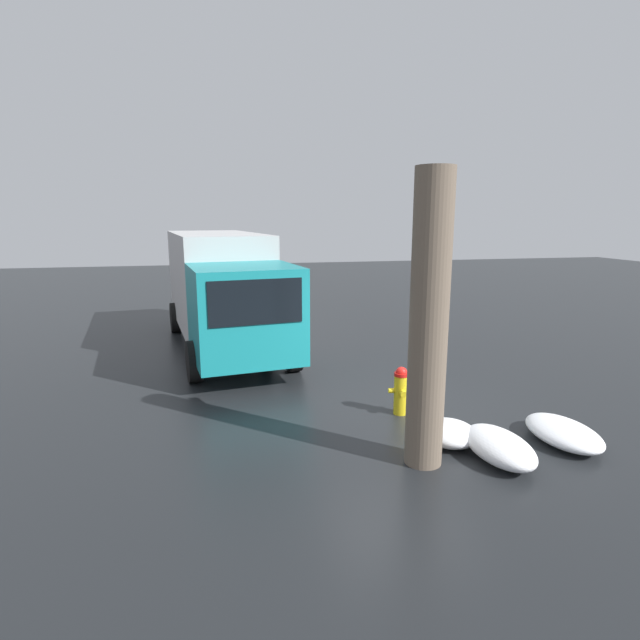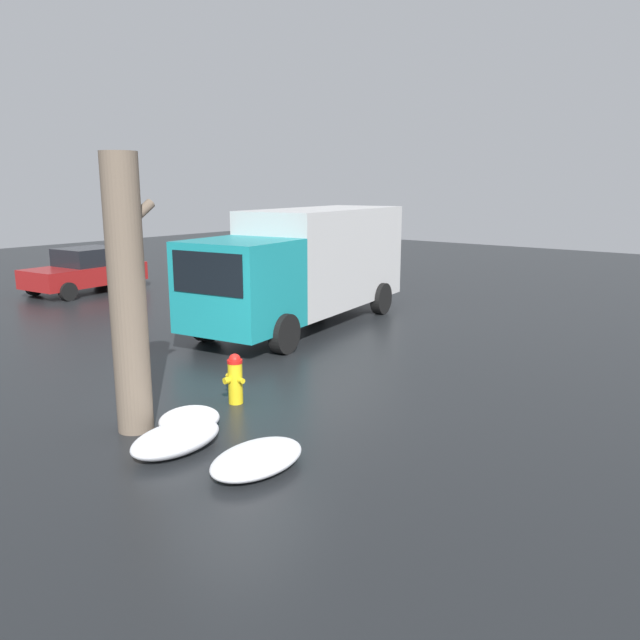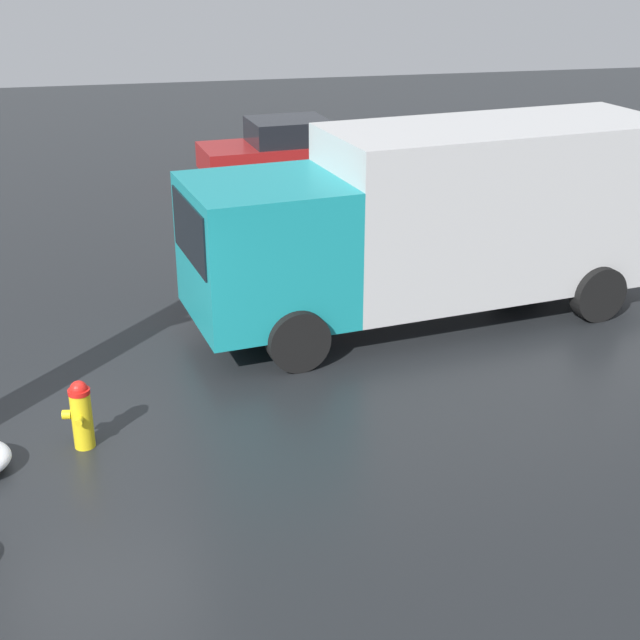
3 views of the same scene
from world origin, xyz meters
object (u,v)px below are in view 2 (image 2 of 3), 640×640
object	(u,v)px
tree_trunk	(128,296)
parked_car	(86,270)
fire_hydrant	(235,378)
pedestrian	(276,304)
delivery_truck	(307,263)

from	to	relation	value
tree_trunk	parked_car	xyz separation A→B (m)	(6.51, 11.92, -1.30)
fire_hydrant	pedestrian	world-z (taller)	pedestrian
pedestrian	tree_trunk	bearing A→B (deg)	107.12
tree_trunk	parked_car	bearing A→B (deg)	61.38
delivery_truck	parked_car	xyz separation A→B (m)	(-0.79, 9.30, -0.88)
pedestrian	parked_car	world-z (taller)	pedestrian
pedestrian	parked_car	distance (m)	10.30
fire_hydrant	delivery_truck	xyz separation A→B (m)	(5.53, 2.96, 1.20)
fire_hydrant	delivery_truck	world-z (taller)	delivery_truck
tree_trunk	parked_car	size ratio (longest dim) A/B	1.00
tree_trunk	pedestrian	distance (m)	5.48
fire_hydrant	pedestrian	bearing A→B (deg)	-139.81
parked_car	pedestrian	bearing A→B (deg)	166.68
fire_hydrant	parked_car	bearing A→B (deg)	-102.85
pedestrian	parked_car	bearing A→B (deg)	-9.57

